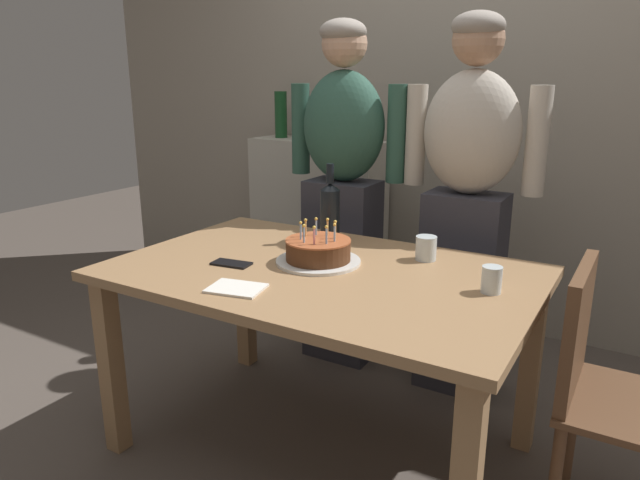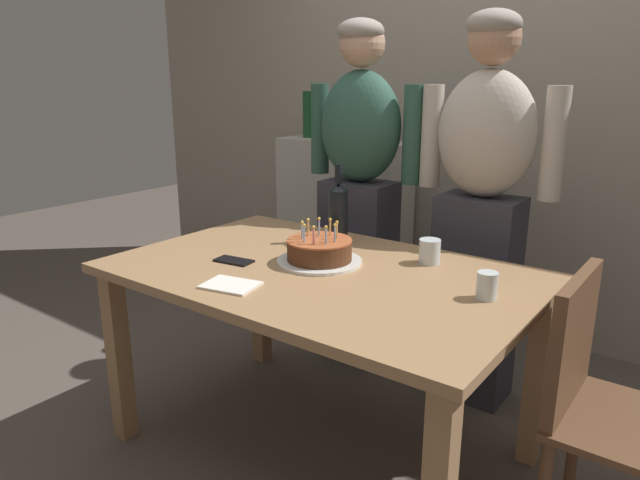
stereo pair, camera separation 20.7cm
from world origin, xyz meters
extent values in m
plane|color=#564C44|center=(0.00, 0.00, 0.00)|extent=(10.00, 10.00, 0.00)
cube|color=#9E9384|center=(0.00, 1.55, 1.30)|extent=(5.20, 0.10, 2.60)
cube|color=#A37A51|center=(0.00, 0.00, 0.72)|extent=(1.50, 0.96, 0.03)
cube|color=#A37A51|center=(-0.68, -0.41, 0.35)|extent=(0.07, 0.07, 0.70)
cube|color=#A37A51|center=(-0.68, 0.41, 0.35)|extent=(0.07, 0.07, 0.70)
cube|color=#A37A51|center=(0.68, 0.41, 0.35)|extent=(0.07, 0.07, 0.70)
cylinder|color=white|center=(-0.04, 0.05, 0.75)|extent=(0.32, 0.32, 0.01)
cylinder|color=#512D19|center=(-0.04, 0.05, 0.79)|extent=(0.24, 0.24, 0.07)
cylinder|color=#B75B33|center=(-0.04, 0.05, 0.83)|extent=(0.24, 0.24, 0.01)
cylinder|color=#93B7DB|center=(0.01, 0.02, 0.86)|extent=(0.01, 0.01, 0.06)
sphere|color=#F9C64C|center=(0.01, 0.02, 0.89)|extent=(0.01, 0.01, 0.01)
cylinder|color=#93B7DB|center=(0.02, 0.06, 0.86)|extent=(0.01, 0.01, 0.06)
sphere|color=#F9C64C|center=(0.02, 0.06, 0.89)|extent=(0.01, 0.01, 0.01)
cylinder|color=#EAB266|center=(0.00, 0.10, 0.86)|extent=(0.01, 0.01, 0.06)
sphere|color=#F9C64C|center=(0.00, 0.10, 0.89)|extent=(0.01, 0.01, 0.01)
cylinder|color=#EAB266|center=(-0.04, 0.12, 0.86)|extent=(0.01, 0.01, 0.06)
sphere|color=#F9C64C|center=(-0.04, 0.12, 0.89)|extent=(0.01, 0.01, 0.01)
cylinder|color=#93B7DB|center=(-0.08, 0.10, 0.86)|extent=(0.01, 0.01, 0.06)
sphere|color=#F9C64C|center=(-0.08, 0.10, 0.89)|extent=(0.01, 0.01, 0.01)
cylinder|color=#EAB266|center=(-0.11, 0.07, 0.86)|extent=(0.01, 0.01, 0.06)
sphere|color=#F9C64C|center=(-0.11, 0.07, 0.89)|extent=(0.01, 0.01, 0.01)
cylinder|color=#93B7DB|center=(-0.10, 0.02, 0.86)|extent=(0.01, 0.01, 0.06)
sphere|color=#F9C64C|center=(-0.10, 0.02, 0.89)|extent=(0.01, 0.01, 0.01)
cylinder|color=#93B7DB|center=(-0.07, -0.01, 0.86)|extent=(0.01, 0.01, 0.06)
sphere|color=#F9C64C|center=(-0.07, -0.01, 0.89)|extent=(0.01, 0.01, 0.01)
cylinder|color=pink|center=(-0.02, -0.01, 0.86)|extent=(0.01, 0.01, 0.06)
sphere|color=#F9C64C|center=(-0.02, -0.01, 0.89)|extent=(0.01, 0.01, 0.01)
cylinder|color=silver|center=(0.59, 0.07, 0.78)|extent=(0.06, 0.06, 0.09)
cylinder|color=silver|center=(0.28, 0.29, 0.79)|extent=(0.08, 0.08, 0.09)
cylinder|color=black|center=(-0.15, 0.33, 0.85)|extent=(0.08, 0.08, 0.22)
cone|color=black|center=(-0.15, 0.33, 0.97)|extent=(0.08, 0.08, 0.03)
cylinder|color=black|center=(-0.15, 0.33, 1.03)|extent=(0.03, 0.03, 0.08)
cube|color=black|center=(-0.31, -0.13, 0.74)|extent=(0.15, 0.09, 0.01)
cube|color=white|center=(-0.13, -0.32, 0.74)|extent=(0.20, 0.17, 0.01)
cube|color=#33333D|center=(-0.32, 0.74, 0.46)|extent=(0.34, 0.23, 0.92)
ellipsoid|color=#2D5647|center=(-0.32, 0.74, 1.18)|extent=(0.41, 0.27, 0.52)
sphere|color=tan|center=(-0.32, 0.74, 1.55)|extent=(0.21, 0.21, 0.21)
ellipsoid|color=gray|center=(-0.32, 0.72, 1.60)|extent=(0.21, 0.21, 0.12)
cylinder|color=#2D5647|center=(-0.06, 0.77, 1.15)|extent=(0.09, 0.09, 0.44)
cylinder|color=#2D5647|center=(-0.58, 0.77, 1.15)|extent=(0.09, 0.09, 0.44)
cube|color=#33333D|center=(0.30, 0.74, 0.46)|extent=(0.34, 0.23, 0.92)
ellipsoid|color=beige|center=(0.30, 0.74, 1.18)|extent=(0.41, 0.27, 0.52)
sphere|color=tan|center=(0.30, 0.74, 1.55)|extent=(0.21, 0.21, 0.21)
ellipsoid|color=gray|center=(0.30, 0.72, 1.60)|extent=(0.21, 0.21, 0.12)
cylinder|color=beige|center=(0.56, 0.77, 1.15)|extent=(0.09, 0.09, 0.44)
cylinder|color=beige|center=(0.04, 0.77, 1.15)|extent=(0.09, 0.09, 0.44)
cube|color=brown|center=(1.04, 0.08, 0.46)|extent=(0.42, 0.42, 0.02)
cube|color=brown|center=(0.85, 0.08, 0.67)|extent=(0.04, 0.40, 0.40)
cylinder|color=brown|center=(0.86, 0.26, 0.23)|extent=(0.04, 0.04, 0.45)
cube|color=beige|center=(-0.81, 1.33, 0.52)|extent=(0.84, 0.30, 1.04)
cylinder|color=#194723|center=(-1.08, 1.33, 1.18)|extent=(0.08, 0.08, 0.28)
cylinder|color=#194723|center=(-0.90, 1.33, 1.16)|extent=(0.07, 0.07, 0.25)
cylinder|color=#382314|center=(-0.72, 1.33, 1.16)|extent=(0.07, 0.07, 0.24)
cylinder|color=#382314|center=(-0.55, 1.33, 1.15)|extent=(0.06, 0.06, 0.22)
camera|label=1|loc=(1.00, -1.69, 1.41)|focal=32.27mm
camera|label=2|loc=(1.17, -1.57, 1.41)|focal=32.27mm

